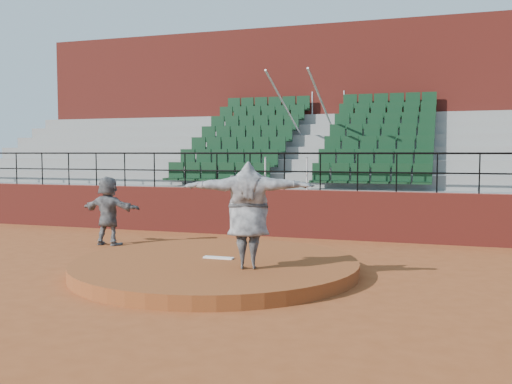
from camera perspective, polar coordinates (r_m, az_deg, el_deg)
ground at (r=11.16m, az=-4.06°, el=-8.04°), size 90.00×90.00×0.00m
pitchers_mound at (r=11.14m, az=-4.06°, el=-7.41°), size 5.50×5.50×0.25m
pitching_rubber at (r=11.25m, az=-3.77°, el=-6.57°), size 0.60×0.15×0.03m
boundary_wall at (r=15.75m, az=2.85°, el=-2.12°), size 24.00×0.30×1.30m
wall_railing at (r=15.66m, az=2.87°, el=2.90°), size 24.04×0.05×1.03m
seating_deck at (r=19.22m, az=5.74°, el=1.34°), size 24.00×5.97×4.63m
press_box_facade at (r=23.11m, az=7.92°, el=6.99°), size 24.00×3.00×7.10m
pitcher at (r=10.17m, az=-0.80°, el=-2.33°), size 2.44×1.30×1.91m
fielder at (r=14.75m, az=-14.55°, el=-1.82°), size 1.62×0.57×1.73m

